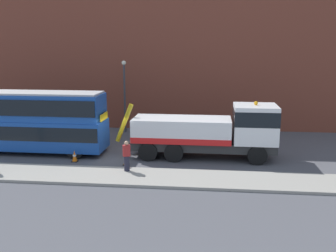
{
  "coord_description": "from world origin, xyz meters",
  "views": [
    {
      "loc": [
        5.78,
        -23.26,
        6.92
      ],
      "look_at": [
        3.23,
        0.09,
        2.0
      ],
      "focal_mm": 40.64,
      "sensor_mm": 36.0,
      "label": 1
    }
  ],
  "objects_px": {
    "pedestrian_bystander": "(127,156)",
    "street_lamp": "(124,90)",
    "traffic_cone_near_bus": "(75,156)",
    "recovery_tow_truck": "(210,131)",
    "traffic_cone_midway": "(126,160)",
    "double_decker_bus": "(23,119)"
  },
  "relations": [
    {
      "from": "traffic_cone_midway",
      "to": "pedestrian_bystander",
      "type": "bearing_deg",
      "value": -75.9
    },
    {
      "from": "double_decker_bus",
      "to": "traffic_cone_midway",
      "type": "height_order",
      "value": "double_decker_bus"
    },
    {
      "from": "double_decker_bus",
      "to": "pedestrian_bystander",
      "type": "height_order",
      "value": "double_decker_bus"
    },
    {
      "from": "street_lamp",
      "to": "traffic_cone_midway",
      "type": "bearing_deg",
      "value": -77.22
    },
    {
      "from": "traffic_cone_near_bus",
      "to": "traffic_cone_midway",
      "type": "distance_m",
      "value": 3.3
    },
    {
      "from": "double_decker_bus",
      "to": "street_lamp",
      "type": "height_order",
      "value": "street_lamp"
    },
    {
      "from": "street_lamp",
      "to": "traffic_cone_near_bus",
      "type": "bearing_deg",
      "value": -98.75
    },
    {
      "from": "pedestrian_bystander",
      "to": "traffic_cone_near_bus",
      "type": "height_order",
      "value": "pedestrian_bystander"
    },
    {
      "from": "traffic_cone_midway",
      "to": "traffic_cone_near_bus",
      "type": "bearing_deg",
      "value": 174.35
    },
    {
      "from": "recovery_tow_truck",
      "to": "traffic_cone_near_bus",
      "type": "distance_m",
      "value": 8.54
    },
    {
      "from": "double_decker_bus",
      "to": "street_lamp",
      "type": "xyz_separation_m",
      "value": [
        5.36,
        6.7,
        1.24
      ]
    },
    {
      "from": "double_decker_bus",
      "to": "traffic_cone_midway",
      "type": "bearing_deg",
      "value": -15.06
    },
    {
      "from": "double_decker_bus",
      "to": "pedestrian_bystander",
      "type": "bearing_deg",
      "value": -24.04
    },
    {
      "from": "pedestrian_bystander",
      "to": "street_lamp",
      "type": "bearing_deg",
      "value": -7.35
    },
    {
      "from": "recovery_tow_truck",
      "to": "traffic_cone_midway",
      "type": "relative_size",
      "value": 14.1
    },
    {
      "from": "recovery_tow_truck",
      "to": "double_decker_bus",
      "type": "bearing_deg",
      "value": -179.4
    },
    {
      "from": "recovery_tow_truck",
      "to": "pedestrian_bystander",
      "type": "xyz_separation_m",
      "value": [
        -4.58,
        -3.54,
        -0.77
      ]
    },
    {
      "from": "pedestrian_bystander",
      "to": "traffic_cone_midway",
      "type": "relative_size",
      "value": 2.38
    },
    {
      "from": "traffic_cone_near_bus",
      "to": "traffic_cone_midway",
      "type": "xyz_separation_m",
      "value": [
        3.29,
        -0.33,
        0.0
      ]
    },
    {
      "from": "recovery_tow_truck",
      "to": "double_decker_bus",
      "type": "distance_m",
      "value": 12.31
    },
    {
      "from": "recovery_tow_truck",
      "to": "traffic_cone_midway",
      "type": "distance_m",
      "value": 5.55
    },
    {
      "from": "traffic_cone_near_bus",
      "to": "street_lamp",
      "type": "height_order",
      "value": "street_lamp"
    }
  ]
}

